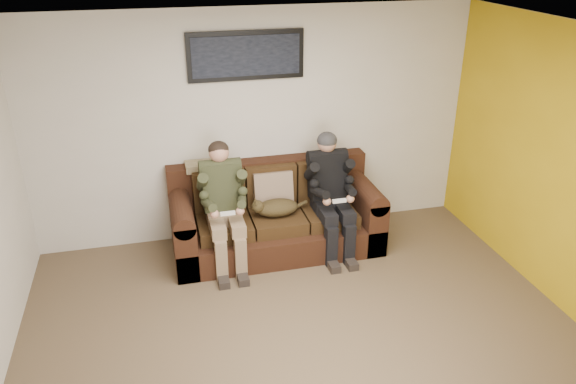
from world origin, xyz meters
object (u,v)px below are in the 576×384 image
object	(u,v)px
cat	(276,208)
person_right	(330,187)
framed_poster	(246,56)
sofa	(274,217)
person_left	(223,199)

from	to	relation	value
cat	person_right	bearing A→B (deg)	-1.83
person_right	framed_poster	distance (m)	1.67
sofa	framed_poster	size ratio (longest dim) A/B	1.83
person_left	person_right	xyz separation A→B (m)	(1.18, 0.00, 0.00)
person_left	framed_poster	size ratio (longest dim) A/B	1.05
person_left	cat	size ratio (longest dim) A/B	2.00
sofa	person_left	bearing A→B (deg)	-161.98
sofa	person_right	distance (m)	0.73
person_right	cat	bearing A→B (deg)	178.17
person_left	cat	distance (m)	0.60
person_right	cat	size ratio (longest dim) A/B	2.01
sofa	framed_poster	distance (m)	1.80
person_left	person_right	world-z (taller)	person_right
person_right	sofa	bearing A→B (deg)	162.01
person_left	cat	world-z (taller)	person_left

